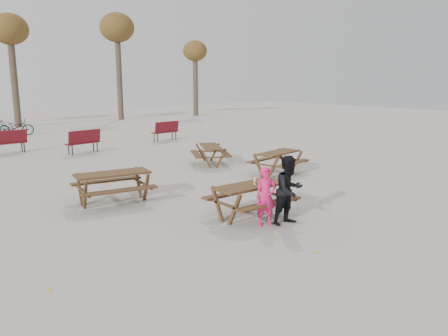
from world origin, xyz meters
TOP-DOWN VIEW (x-y plane):
  - ground at (0.00, 0.00)m, footprint 80.00×80.00m
  - main_picnic_table at (0.00, 0.00)m, footprint 1.80×1.45m
  - food_tray at (0.31, -0.05)m, footprint 0.18×0.11m
  - bread_roll at (0.31, -0.05)m, footprint 0.14×0.06m
  - soda_bottle at (0.03, -0.08)m, footprint 0.07×0.07m
  - child at (-0.15, -0.64)m, footprint 0.56×0.47m
  - adult at (0.30, -0.90)m, footprint 0.77×0.61m
  - picnic_table_east at (3.91, 2.96)m, footprint 1.99×1.73m
  - picnic_table_north at (-1.99, 3.09)m, footprint 2.07×1.76m
  - picnic_table_far at (3.14, 5.72)m, footprint 1.96×2.10m
  - park_bench_row at (-0.81, 12.27)m, footprint 13.45×2.60m
  - tree_row at (0.90, 25.15)m, footprint 32.17×3.52m
  - fallen_leaves at (0.50, 2.50)m, footprint 11.00×11.00m

SIDE VIEW (x-z plane):
  - ground at x=0.00m, z-range 0.00..0.00m
  - fallen_leaves at x=0.50m, z-range 0.00..0.01m
  - picnic_table_far at x=3.14m, z-range 0.00..0.72m
  - picnic_table_east at x=3.91m, z-range 0.00..0.75m
  - picnic_table_north at x=-1.99m, z-range 0.00..0.80m
  - park_bench_row at x=-0.81m, z-range 0.00..1.03m
  - main_picnic_table at x=0.00m, z-range 0.20..0.97m
  - child at x=-0.15m, z-range 0.00..1.29m
  - adult at x=0.30m, z-range 0.00..1.53m
  - food_tray at x=0.31m, z-range 0.78..0.81m
  - bread_roll at x=0.31m, z-range 0.81..0.86m
  - soda_bottle at x=0.03m, z-range 0.76..0.93m
  - tree_row at x=0.90m, z-range 2.06..10.32m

